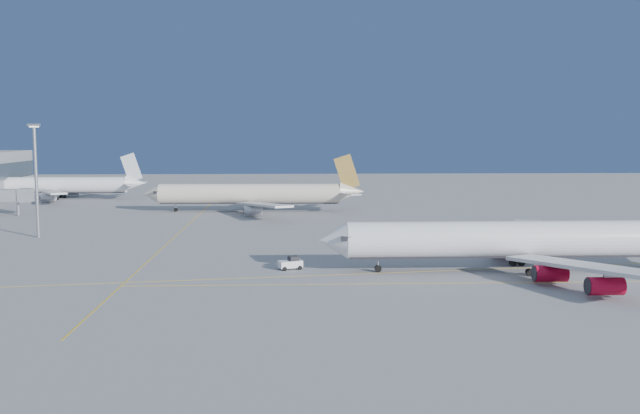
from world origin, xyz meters
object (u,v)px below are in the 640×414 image
Objects in this scene: airliner_virgin at (529,240)px; airliner_third at (60,185)px; light_mast at (36,171)px; pushback_tug at (291,263)px; airliner_etihad at (255,194)px.

airliner_virgin reaches higher than airliner_third.
light_mast reaches higher than airliner_third.
airliner_third is at bearing 131.85° from airliner_virgin.
airliner_virgin is 16.00× the size of pushback_tug.
airliner_etihad is at bearing 118.67° from airliner_virgin.
pushback_tug is at bearing 175.58° from airliner_virgin.
airliner_etihad is 2.58× the size of light_mast.
airliner_third is at bearing 100.87° from pushback_tug.
airliner_virgin is at bearing -59.77° from airliner_etihad.
airliner_virgin is 96.34m from light_mast.
airliner_etihad is at bearing -29.59° from airliner_third.
airliner_third is 2.39× the size of light_mast.
airliner_virgin reaches higher than pushback_tug.
light_mast reaches higher than pushback_tug.
light_mast is at bearing 156.14° from airliner_virgin.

